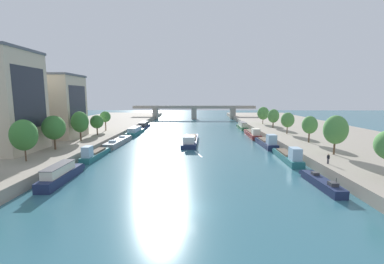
{
  "coord_description": "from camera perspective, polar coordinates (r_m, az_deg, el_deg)",
  "views": [
    {
      "loc": [
        1.21,
        -27.34,
        12.42
      ],
      "look_at": [
        0.0,
        46.33,
        2.1
      ],
      "focal_mm": 24.1,
      "sensor_mm": 36.0,
      "label": 1
    }
  ],
  "objects": [
    {
      "name": "ground_plane",
      "position": [
        30.05,
        -1.52,
        -16.44
      ],
      "size": [
        400.0,
        400.0,
        0.0
      ],
      "primitive_type": "plane",
      "color": "#336675"
    },
    {
      "name": "quay_left",
      "position": [
        92.4,
        -24.92,
        0.04
      ],
      "size": [
        36.0,
        170.0,
        1.72
      ],
      "primitive_type": "cube",
      "color": "gray",
      "rests_on": "ground"
    },
    {
      "name": "quay_right",
      "position": [
        91.37,
        25.42,
        -0.08
      ],
      "size": [
        36.0,
        170.0,
        1.72
      ],
      "primitive_type": "cube",
      "color": "gray",
      "rests_on": "ground"
    },
    {
      "name": "barge_midriver",
      "position": [
        68.21,
        -0.38,
        -1.8
      ],
      "size": [
        4.25,
        19.64,
        2.8
      ],
      "color": "#1E284C",
      "rests_on": "ground"
    },
    {
      "name": "wake_behind_barge",
      "position": [
        55.74,
        -0.45,
        -4.89
      ],
      "size": [
        5.6,
        5.99,
        0.03
      ],
      "color": "#A5D1DB",
      "rests_on": "ground"
    },
    {
      "name": "moored_boat_left_end",
      "position": [
        42.58,
        -27.01,
        -8.31
      ],
      "size": [
        2.41,
        11.38,
        2.66
      ],
      "color": "#1E284C",
      "rests_on": "ground"
    },
    {
      "name": "moored_boat_left_lone",
      "position": [
        55.19,
        -20.75,
        -4.59
      ],
      "size": [
        2.15,
        11.59,
        3.11
      ],
      "color": "#23666B",
      "rests_on": "ground"
    },
    {
      "name": "moored_boat_left_midway",
      "position": [
        69.66,
        -15.94,
        -2.06
      ],
      "size": [
        3.31,
        15.82,
        2.38
      ],
      "color": "gray",
      "rests_on": "ground"
    },
    {
      "name": "moored_boat_left_near",
      "position": [
        86.07,
        -12.48,
        0.17
      ],
      "size": [
        3.26,
        14.83,
        2.43
      ],
      "color": "#23666B",
      "rests_on": "ground"
    },
    {
      "name": "moored_boat_left_upstream",
      "position": [
        102.87,
        -10.56,
        1.46
      ],
      "size": [
        3.07,
        15.58,
        2.41
      ],
      "color": "#1E284C",
      "rests_on": "ground"
    },
    {
      "name": "moored_boat_right_end",
      "position": [
        40.32,
        26.69,
        -9.94
      ],
      "size": [
        2.14,
        10.2,
        2.23
      ],
      "color": "#1E284C",
      "rests_on": "ground"
    },
    {
      "name": "moored_boat_right_near",
      "position": [
        52.86,
        20.49,
        -5.04
      ],
      "size": [
        2.65,
        13.38,
        3.36
      ],
      "color": "#23666B",
      "rests_on": "ground"
    },
    {
      "name": "moored_boat_right_second",
      "position": [
        66.32,
        16.22,
        -2.23
      ],
      "size": [
        2.77,
        13.07,
        3.55
      ],
      "color": "#1E284C",
      "rests_on": "ground"
    },
    {
      "name": "moored_boat_right_far",
      "position": [
        81.16,
        13.25,
        -0.36
      ],
      "size": [
        3.18,
        16.59,
        3.12
      ],
      "color": "maroon",
      "rests_on": "ground"
    },
    {
      "name": "moored_boat_right_lone",
      "position": [
        99.49,
        11.05,
        1.32
      ],
      "size": [
        2.45,
        13.41,
        2.77
      ],
      "color": "#235633",
      "rests_on": "ground"
    },
    {
      "name": "tree_left_second",
      "position": [
        50.19,
        -33.19,
        -0.57
      ],
      "size": [
        4.15,
        4.15,
        6.94
      ],
      "color": "brown",
      "rests_on": "quay_left"
    },
    {
      "name": "tree_left_distant",
      "position": [
        58.26,
        -28.25,
        0.85
      ],
      "size": [
        4.37,
        4.37,
        6.86
      ],
      "color": "brown",
      "rests_on": "quay_left"
    },
    {
      "name": "tree_left_midway",
      "position": [
        67.15,
        -23.56,
        2.05
      ],
      "size": [
        4.04,
        4.04,
        7.07
      ],
      "color": "brown",
      "rests_on": "quay_left"
    },
    {
      "name": "tree_left_nearest",
      "position": [
        76.0,
        -20.32,
        2.13
      ],
      "size": [
        3.56,
        3.56,
        5.48
      ],
      "color": "brown",
      "rests_on": "quay_left"
    },
    {
      "name": "tree_left_end_of_row",
      "position": [
        84.49,
        -18.64,
        3.2
      ],
      "size": [
        3.23,
        3.23,
        6.01
      ],
      "color": "brown",
      "rests_on": "quay_left"
    },
    {
      "name": "tree_right_end_of_row",
      "position": [
        53.74,
        29.19,
        0.44
      ],
      "size": [
        4.2,
        4.2,
        7.24
      ],
      "color": "brown",
      "rests_on": "quay_right"
    },
    {
      "name": "tree_right_second",
      "position": [
        65.34,
        24.6,
        1.43
      ],
      "size": [
        3.43,
        3.43,
        6.15
      ],
      "color": "brown",
      "rests_on": "quay_right"
    },
    {
      "name": "tree_right_distant",
      "position": [
        77.74,
        20.4,
        2.52
      ],
      "size": [
        3.69,
        3.69,
        6.11
      ],
      "color": "brown",
      "rests_on": "quay_right"
    },
    {
      "name": "tree_right_past_mid",
      "position": [
        91.86,
        17.57,
        3.4
      ],
      "size": [
        3.8,
        3.8,
        6.31
      ],
      "color": "brown",
      "rests_on": "quay_right"
    },
    {
      "name": "tree_right_by_lamp",
      "position": [
        103.01,
        15.47,
        4.02
      ],
      "size": [
        4.42,
        4.42,
        6.59
      ],
      "color": "brown",
      "rests_on": "quay_right"
    },
    {
      "name": "building_left_tall",
      "position": [
        75.66,
        -28.58,
        5.03
      ],
      "size": [
        14.01,
        11.53,
        16.15
      ],
      "color": "beige",
      "rests_on": "quay_left"
    },
    {
      "name": "bridge_far",
      "position": [
        140.82,
        0.45,
        4.8
      ],
      "size": [
        66.16,
        4.4,
        7.19
      ],
      "color": "gray",
      "rests_on": "ground"
    },
    {
      "name": "person_on_quay",
      "position": [
        46.44,
        27.93,
        -5.12
      ],
      "size": [
        0.3,
        0.5,
        1.62
      ],
      "color": "#2D2D38",
      "rests_on": "quay_right"
    }
  ]
}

